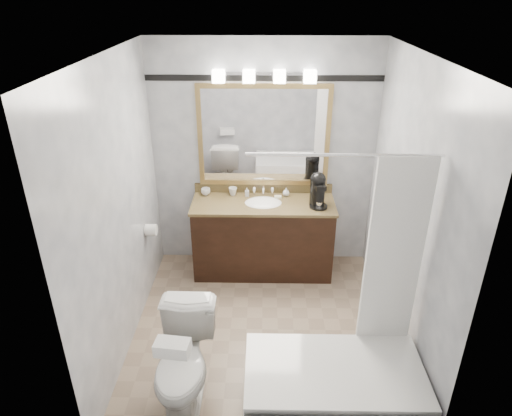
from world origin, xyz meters
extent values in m
cube|color=gray|center=(0.00, 0.00, -0.01)|extent=(2.40, 2.60, 0.01)
cube|color=white|center=(0.00, 0.00, 2.50)|extent=(2.40, 2.60, 0.01)
cube|color=silver|center=(0.00, 1.30, 1.25)|extent=(2.40, 0.01, 2.50)
cube|color=silver|center=(0.00, -1.30, 1.25)|extent=(2.40, 0.01, 2.50)
cube|color=silver|center=(-1.20, 0.00, 1.25)|extent=(0.01, 2.60, 2.50)
cube|color=silver|center=(1.20, 0.00, 1.25)|extent=(0.01, 2.60, 2.50)
cube|color=black|center=(0.00, 1.01, 0.41)|extent=(1.50, 0.55, 0.82)
cube|color=olive|center=(0.00, 1.01, 0.83)|extent=(1.53, 0.58, 0.03)
cube|color=olive|center=(0.00, 1.29, 0.90)|extent=(1.53, 0.03, 0.10)
ellipsoid|color=white|center=(0.00, 1.01, 0.82)|extent=(0.44, 0.34, 0.14)
cube|color=#AD8A4E|center=(0.00, 1.28, 2.02)|extent=(1.40, 0.04, 0.05)
cube|color=#AD8A4E|center=(0.00, 1.28, 0.97)|extent=(1.40, 0.04, 0.05)
cube|color=#AD8A4E|center=(-0.68, 1.28, 1.50)|extent=(0.05, 0.04, 1.00)
cube|color=#AD8A4E|center=(0.68, 1.28, 1.50)|extent=(0.05, 0.04, 1.00)
cube|color=white|center=(0.00, 1.29, 1.50)|extent=(1.30, 0.01, 1.00)
cube|color=silver|center=(0.00, 1.27, 2.15)|extent=(0.90, 0.05, 0.03)
cube|color=white|center=(-0.45, 1.22, 2.13)|extent=(0.12, 0.12, 0.12)
cube|color=white|center=(-0.15, 1.22, 2.13)|extent=(0.12, 0.12, 0.12)
cube|color=white|center=(0.15, 1.22, 2.13)|extent=(0.12, 0.12, 0.12)
cube|color=white|center=(0.45, 1.22, 2.13)|extent=(0.12, 0.12, 0.12)
cube|color=black|center=(0.00, 1.29, 2.10)|extent=(2.40, 0.01, 0.06)
cube|color=white|center=(0.53, -0.92, 0.23)|extent=(1.30, 0.72, 0.45)
cylinder|color=silver|center=(0.53, -0.54, 1.95)|extent=(1.30, 0.02, 0.02)
cube|color=white|center=(0.95, -0.55, 1.18)|extent=(0.40, 0.04, 1.55)
cylinder|color=white|center=(-1.14, 0.66, 0.70)|extent=(0.11, 0.12, 0.12)
imported|color=white|center=(-0.58, -0.83, 0.39)|extent=(0.45, 0.77, 0.78)
cube|color=white|center=(-0.58, -1.12, 0.82)|extent=(0.24, 0.15, 0.09)
cylinder|color=black|center=(0.58, 0.91, 0.86)|extent=(0.19, 0.19, 0.02)
cylinder|color=black|center=(0.56, 0.98, 1.00)|extent=(0.16, 0.16, 0.27)
sphere|color=black|center=(0.56, 0.98, 1.13)|extent=(0.16, 0.16, 0.16)
cube|color=black|center=(0.58, 0.89, 1.09)|extent=(0.12, 0.12, 0.05)
cylinder|color=silver|center=(0.58, 0.89, 0.89)|extent=(0.06, 0.06, 0.06)
imported|color=white|center=(-0.64, 1.20, 0.89)|extent=(0.11, 0.11, 0.08)
imported|color=white|center=(-0.34, 1.21, 0.89)|extent=(0.11, 0.11, 0.09)
imported|color=white|center=(-0.18, 1.18, 0.90)|extent=(0.04, 0.05, 0.10)
imported|color=white|center=(0.25, 1.19, 0.90)|extent=(0.09, 0.09, 0.09)
cube|color=beige|center=(0.16, 1.13, 0.86)|extent=(0.08, 0.05, 0.02)
camera|label=1|loc=(0.00, -3.37, 2.96)|focal=32.00mm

